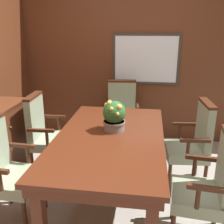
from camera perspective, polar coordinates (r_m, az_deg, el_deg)
The scene contains 9 objects.
ground_plane at distance 2.93m, azimuth 0.09°, elevation -19.24°, with size 14.00×14.00×0.00m, color #A39E93.
wall_back at distance 4.14m, azimuth 3.68°, elevation 10.58°, with size 7.20×0.08×2.45m.
dining_table at distance 2.68m, azimuth -0.46°, elevation -6.96°, with size 1.07×1.86×0.74m.
chair_right_near at distance 2.37m, azimuth 20.44°, elevation -14.62°, with size 0.49×0.53×1.01m.
chair_left_far at distance 3.32m, azimuth -14.42°, elevation -4.15°, with size 0.47×0.52×1.01m.
chair_head_far at distance 3.93m, azimuth 2.10°, elevation 0.04°, with size 0.53×0.49×1.01m.
chair_left_near at distance 2.65m, azimuth -22.30°, elevation -11.10°, with size 0.47×0.52×1.01m.
chair_right_far at distance 3.10m, azimuth 17.24°, elevation -6.09°, with size 0.48×0.53×1.01m.
potted_plant at distance 2.71m, azimuth 0.47°, elevation -0.82°, with size 0.24×0.25×0.33m.
Camera 1 is at (0.32, -2.29, 1.80)m, focal length 42.00 mm.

